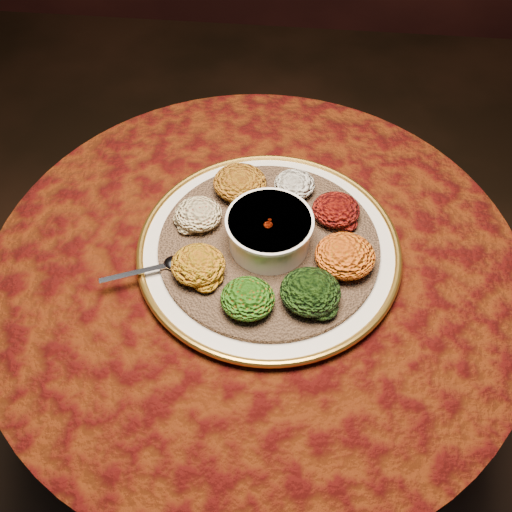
# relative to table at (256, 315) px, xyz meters

# --- Properties ---
(table) EXTENTS (0.96, 0.96, 0.73)m
(table) POSITION_rel_table_xyz_m (0.00, 0.00, 0.00)
(table) COLOR black
(table) RESTS_ON ground
(platter) EXTENTS (0.52, 0.52, 0.02)m
(platter) POSITION_rel_table_xyz_m (0.02, 0.02, 0.19)
(platter) COLOR beige
(platter) RESTS_ON table
(injera) EXTENTS (0.47, 0.47, 0.01)m
(injera) POSITION_rel_table_xyz_m (0.02, 0.02, 0.20)
(injera) COLOR brown
(injera) RESTS_ON platter
(stew_bowl) EXTENTS (0.15, 0.15, 0.06)m
(stew_bowl) POSITION_rel_table_xyz_m (0.02, 0.02, 0.24)
(stew_bowl) COLOR white
(stew_bowl) RESTS_ON injera
(spoon) EXTENTS (0.15, 0.07, 0.01)m
(spoon) POSITION_rel_table_xyz_m (-0.14, -0.04, 0.21)
(spoon) COLOR silver
(spoon) RESTS_ON injera
(portion_ayib) EXTENTS (0.08, 0.07, 0.04)m
(portion_ayib) POSITION_rel_table_xyz_m (0.06, 0.15, 0.23)
(portion_ayib) COLOR beige
(portion_ayib) RESTS_ON injera
(portion_kitfo) EXTENTS (0.09, 0.08, 0.04)m
(portion_kitfo) POSITION_rel_table_xyz_m (0.13, 0.10, 0.23)
(portion_kitfo) COLOR black
(portion_kitfo) RESTS_ON injera
(portion_tikil) EXTENTS (0.10, 0.10, 0.05)m
(portion_tikil) POSITION_rel_table_xyz_m (0.15, -0.01, 0.23)
(portion_tikil) COLOR #C38A10
(portion_tikil) RESTS_ON injera
(portion_gomen) EXTENTS (0.10, 0.09, 0.05)m
(portion_gomen) POSITION_rel_table_xyz_m (0.10, -0.09, 0.23)
(portion_gomen) COLOR black
(portion_gomen) RESTS_ON injera
(portion_mixveg) EXTENTS (0.09, 0.08, 0.04)m
(portion_mixveg) POSITION_rel_table_xyz_m (-0.00, -0.11, 0.23)
(portion_mixveg) COLOR #972E09
(portion_mixveg) RESTS_ON injera
(portion_kik) EXTENTS (0.09, 0.09, 0.04)m
(portion_kik) POSITION_rel_table_xyz_m (-0.09, -0.05, 0.23)
(portion_kik) COLOR #B76210
(portion_kik) RESTS_ON injera
(portion_timatim) EXTENTS (0.08, 0.08, 0.04)m
(portion_timatim) POSITION_rel_table_xyz_m (-0.11, 0.06, 0.23)
(portion_timatim) COLOR maroon
(portion_timatim) RESTS_ON injera
(portion_shiro) EXTENTS (0.10, 0.09, 0.05)m
(portion_shiro) POSITION_rel_table_xyz_m (-0.04, 0.14, 0.23)
(portion_shiro) COLOR #915B11
(portion_shiro) RESTS_ON injera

